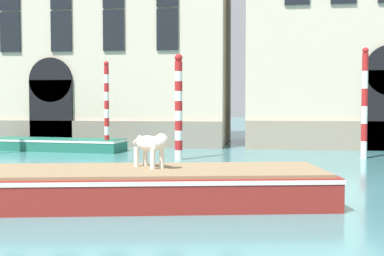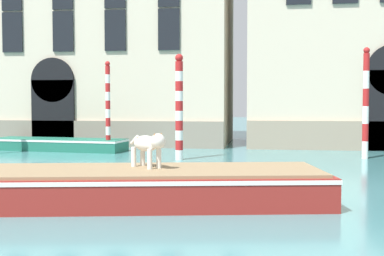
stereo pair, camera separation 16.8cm
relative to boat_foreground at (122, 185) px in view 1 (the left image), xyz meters
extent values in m
cube|color=beige|center=(-4.78, 15.23, 6.13)|extent=(11.74, 6.00, 13.01)
cube|color=gray|center=(-4.78, 12.18, 0.21)|extent=(11.74, 0.16, 1.16)
cube|color=black|center=(-6.46, 12.17, 1.10)|extent=(1.95, 0.14, 2.94)
cylinder|color=black|center=(-6.46, 12.17, 2.57)|extent=(1.95, 0.14, 1.95)
cube|color=black|center=(-8.30, 12.19, 4.69)|extent=(0.93, 0.10, 1.75)
cube|color=black|center=(-5.95, 12.19, 4.69)|extent=(0.93, 0.10, 1.75)
cube|color=black|center=(-3.60, 12.19, 4.69)|extent=(0.93, 0.10, 1.75)
cube|color=black|center=(-1.25, 12.19, 4.69)|extent=(0.93, 0.10, 1.75)
cube|color=maroon|center=(0.00, 0.00, -0.05)|extent=(8.53, 3.79, 0.64)
cube|color=white|center=(0.00, 0.00, 0.21)|extent=(8.56, 3.83, 0.08)
cube|color=#8C7251|center=(0.00, 0.00, 0.30)|extent=(8.25, 3.57, 0.06)
cylinder|color=silver|center=(0.76, 0.22, 0.53)|extent=(0.10, 0.10, 0.40)
cylinder|color=silver|center=(0.61, 0.05, 0.53)|extent=(0.10, 0.10, 0.40)
cylinder|color=silver|center=(0.33, 0.60, 0.53)|extent=(0.10, 0.10, 0.40)
cylinder|color=silver|center=(0.18, 0.43, 0.53)|extent=(0.10, 0.10, 0.40)
ellipsoid|color=silver|center=(0.47, 0.33, 0.82)|extent=(0.77, 0.74, 0.32)
ellipsoid|color=#AD7042|center=(0.39, 0.40, 0.91)|extent=(0.40, 0.39, 0.11)
sphere|color=silver|center=(0.78, 0.05, 0.89)|extent=(0.30, 0.30, 0.30)
cone|color=#AD7042|center=(0.83, 0.11, 1.01)|extent=(0.09, 0.09, 0.12)
cone|color=#AD7042|center=(0.72, -0.01, 1.01)|extent=(0.09, 0.09, 0.12)
cylinder|color=silver|center=(0.16, 0.60, 0.87)|extent=(0.24, 0.23, 0.22)
cube|color=#1E6651|center=(-5.53, 10.52, -0.13)|extent=(5.67, 2.09, 0.49)
cube|color=white|center=(-5.53, 10.52, 0.06)|extent=(5.70, 2.12, 0.08)
cube|color=#B2B7BC|center=(-5.53, 10.52, -0.15)|extent=(3.15, 1.44, 0.44)
cylinder|color=white|center=(-3.31, 10.07, -0.20)|extent=(0.19, 0.19, 0.34)
cylinder|color=#B21E1E|center=(-3.31, 10.07, 0.14)|extent=(0.19, 0.19, 0.34)
cylinder|color=white|center=(-3.31, 10.07, 0.48)|extent=(0.19, 0.19, 0.34)
cylinder|color=#B21E1E|center=(-3.31, 10.07, 0.82)|extent=(0.19, 0.19, 0.34)
cylinder|color=white|center=(-3.31, 10.07, 1.16)|extent=(0.19, 0.19, 0.34)
cylinder|color=#B21E1E|center=(-3.31, 10.07, 1.50)|extent=(0.19, 0.19, 0.34)
cylinder|color=white|center=(-3.31, 10.07, 1.84)|extent=(0.19, 0.19, 0.34)
cylinder|color=#B21E1E|center=(-3.31, 10.07, 2.18)|extent=(0.19, 0.19, 0.34)
cylinder|color=white|center=(-3.31, 10.07, 2.52)|extent=(0.19, 0.19, 0.34)
cylinder|color=#B21E1E|center=(-3.31, 10.07, 2.87)|extent=(0.19, 0.19, 0.34)
sphere|color=#B21E1E|center=(-3.31, 10.07, 3.12)|extent=(0.20, 0.20, 0.20)
cylinder|color=white|center=(6.33, 9.11, -0.06)|extent=(0.21, 0.21, 0.62)
cylinder|color=#B21E1E|center=(6.33, 9.11, 0.55)|extent=(0.21, 0.21, 0.62)
cylinder|color=white|center=(6.33, 9.11, 1.17)|extent=(0.21, 0.21, 0.62)
cylinder|color=#B21E1E|center=(6.33, 9.11, 1.79)|extent=(0.21, 0.21, 0.62)
cylinder|color=white|center=(6.33, 9.11, 2.41)|extent=(0.21, 0.21, 0.62)
cylinder|color=#B21E1E|center=(6.33, 9.11, 3.02)|extent=(0.21, 0.21, 0.62)
sphere|color=#B21E1E|center=(6.33, 9.11, 3.43)|extent=(0.22, 0.22, 0.22)
cylinder|color=white|center=(-0.10, 7.86, -0.20)|extent=(0.26, 0.26, 0.34)
cylinder|color=#B21E1E|center=(-0.10, 7.86, 0.14)|extent=(0.26, 0.26, 0.34)
cylinder|color=white|center=(-0.10, 7.86, 0.48)|extent=(0.26, 0.26, 0.34)
cylinder|color=#B21E1E|center=(-0.10, 7.86, 0.82)|extent=(0.26, 0.26, 0.34)
cylinder|color=white|center=(-0.10, 7.86, 1.16)|extent=(0.26, 0.26, 0.34)
cylinder|color=#B21E1E|center=(-0.10, 7.86, 1.49)|extent=(0.26, 0.26, 0.34)
cylinder|color=white|center=(-0.10, 7.86, 1.83)|extent=(0.26, 0.26, 0.34)
cylinder|color=#B21E1E|center=(-0.10, 7.86, 2.17)|extent=(0.26, 0.26, 0.34)
cylinder|color=white|center=(-0.10, 7.86, 2.51)|extent=(0.26, 0.26, 0.34)
cylinder|color=#B21E1E|center=(-0.10, 7.86, 2.85)|extent=(0.26, 0.26, 0.34)
sphere|color=#B21E1E|center=(-0.10, 7.86, 3.14)|extent=(0.27, 0.27, 0.27)
camera|label=1|loc=(2.76, -10.32, 1.72)|focal=50.00mm
camera|label=2|loc=(2.92, -10.29, 1.72)|focal=50.00mm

